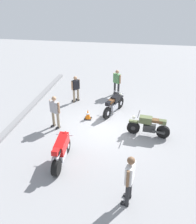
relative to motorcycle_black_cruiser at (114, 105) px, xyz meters
name	(u,v)px	position (x,y,z in m)	size (l,w,h in m)	color
ground_plane	(107,129)	(-1.66, 0.12, -0.52)	(40.00, 40.00, 0.00)	gray
curb_edge	(19,119)	(-1.66, 4.72, -0.45)	(14.00, 0.30, 0.15)	gray
motorcycle_black_cruiser	(114,105)	(0.00, 0.00, 0.00)	(1.98, 1.00, 1.09)	black
motorcycle_red_sportbike	(61,150)	(-4.44, 1.49, 0.07)	(1.95, 0.70, 1.14)	black
motorcycle_olive_vintage	(149,126)	(-1.90, -1.83, -0.03)	(0.71, 1.96, 1.07)	black
person_in_white_shirt	(130,177)	(-5.93, -1.17, 0.50)	(0.68, 0.38, 1.77)	#262628
person_in_black_shirt	(76,88)	(1.14, 2.39, 0.36)	(0.56, 0.49, 1.58)	gray
person_in_green_shirt	(117,81)	(2.51, 0.11, 0.41)	(0.52, 0.56, 1.65)	#262628
person_in_gray_shirt	(55,110)	(-1.93, 2.60, 0.41)	(0.46, 0.61, 1.64)	gray
traffic_cone	(88,114)	(-0.86, 1.24, -0.26)	(0.36, 0.36, 0.53)	black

